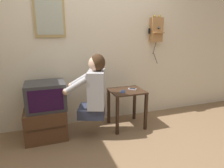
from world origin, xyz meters
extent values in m
plane|color=#846647|center=(0.00, 0.00, 0.00)|extent=(14.00, 14.00, 0.00)
cube|color=beige|center=(0.00, 1.09, 1.27)|extent=(6.80, 0.05, 2.55)
cube|color=#382316|center=(0.37, 0.66, 0.59)|extent=(0.51, 0.45, 0.02)
cube|color=black|center=(0.14, 0.47, 0.29)|extent=(0.04, 0.04, 0.58)
cube|color=black|center=(0.60, 0.47, 0.29)|extent=(0.04, 0.04, 0.58)
cube|color=black|center=(0.14, 0.86, 0.29)|extent=(0.04, 0.04, 0.58)
cube|color=black|center=(0.60, 0.86, 0.29)|extent=(0.04, 0.04, 0.58)
cube|color=#2D3347|center=(-0.22, 0.54, 0.38)|extent=(0.46, 0.45, 0.14)
cube|color=#ADADB2|center=(-0.15, 0.52, 0.71)|extent=(0.33, 0.42, 0.51)
sphere|color=#DBAD8E|center=(-0.15, 0.52, 1.06)|extent=(0.20, 0.20, 0.20)
ellipsoid|color=#382314|center=(-0.13, 0.51, 1.08)|extent=(0.26, 0.27, 0.23)
cylinder|color=#ADADB2|center=(-0.44, 0.46, 0.80)|extent=(0.32, 0.18, 0.24)
cylinder|color=#ADADB2|center=(-0.33, 0.75, 0.80)|extent=(0.32, 0.18, 0.24)
sphere|color=#DBAD8E|center=(-0.57, 0.51, 0.72)|extent=(0.09, 0.09, 0.09)
sphere|color=#DBAD8E|center=(-0.46, 0.80, 0.72)|extent=(0.09, 0.09, 0.09)
cube|color=#51331E|center=(-0.85, 0.75, 0.21)|extent=(0.56, 0.52, 0.43)
cube|color=#392315|center=(-0.85, 0.49, 0.24)|extent=(0.50, 0.01, 0.02)
cube|color=#38383A|center=(-0.82, 0.75, 0.62)|extent=(0.53, 0.44, 0.38)
cube|color=#280F33|center=(-0.82, 0.53, 0.62)|extent=(0.43, 0.01, 0.29)
cube|color=#AD7A47|center=(1.04, 1.01, 1.50)|extent=(0.21, 0.11, 0.40)
cube|color=#AD7A47|center=(1.04, 0.92, 1.45)|extent=(0.19, 0.07, 0.03)
sphere|color=#B79338|center=(0.99, 1.00, 1.72)|extent=(0.05, 0.05, 0.05)
sphere|color=#B79338|center=(1.08, 1.00, 1.72)|extent=(0.05, 0.05, 0.05)
cone|color=black|center=(1.04, 0.90, 1.53)|extent=(0.04, 0.05, 0.04)
cylinder|color=black|center=(0.91, 1.01, 1.48)|extent=(0.03, 0.03, 0.09)
cylinder|color=black|center=(1.02, 0.99, 1.20)|extent=(0.04, 0.04, 0.22)
cylinder|color=black|center=(1.05, 1.00, 1.02)|extent=(0.07, 0.06, 0.19)
cube|color=tan|center=(-0.68, 1.05, 1.66)|extent=(0.43, 0.02, 0.54)
cube|color=#A8AD99|center=(-0.68, 1.04, 1.66)|extent=(0.37, 0.01, 0.47)
cube|color=navy|center=(0.28, 0.61, 0.60)|extent=(0.11, 0.14, 0.01)
cube|color=black|center=(0.28, 0.61, 0.61)|extent=(0.09, 0.11, 0.00)
cube|color=silver|center=(0.47, 0.69, 0.60)|extent=(0.13, 0.13, 0.01)
cube|color=black|center=(0.47, 0.69, 0.61)|extent=(0.11, 0.10, 0.00)
camera|label=1|loc=(-0.82, -2.04, 1.48)|focal=32.00mm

